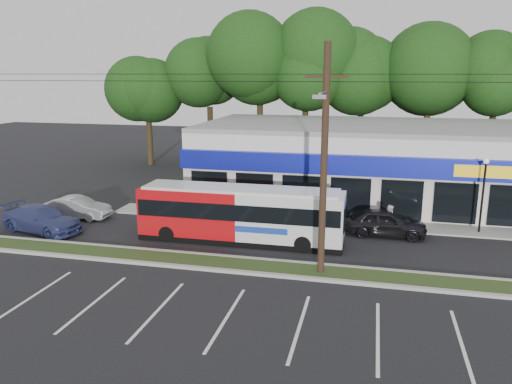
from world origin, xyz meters
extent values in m
plane|color=black|center=(0.00, 0.00, 0.00)|extent=(120.00, 120.00, 0.00)
cube|color=#223415|center=(0.00, 1.00, 0.06)|extent=(40.00, 1.60, 0.12)
cube|color=#9E9E93|center=(0.00, 0.15, 0.07)|extent=(40.00, 0.25, 0.14)
cube|color=#9E9E93|center=(0.00, 1.85, 0.07)|extent=(40.00, 0.25, 0.14)
cube|color=#9E9E93|center=(5.00, 9.00, 0.05)|extent=(32.00, 2.20, 0.10)
cube|color=silver|center=(5.50, 16.00, 2.50)|extent=(25.00, 12.00, 5.00)
cube|color=#101899|center=(5.50, 9.75, 3.40)|extent=(25.00, 0.50, 1.20)
cube|color=black|center=(5.50, 9.94, 1.40)|extent=(24.00, 0.12, 2.40)
cube|color=yellow|center=(12.50, 9.48, 3.40)|extent=(6.00, 0.06, 0.70)
cube|color=gray|center=(5.50, 16.00, 5.15)|extent=(25.00, 12.00, 0.30)
cylinder|color=black|center=(3.00, 1.00, 5.00)|extent=(0.30, 0.30, 10.00)
cube|color=black|center=(3.00, 1.00, 8.60)|extent=(1.80, 0.12, 0.12)
cylinder|color=#59595E|center=(3.00, -0.20, 8.00)|extent=(0.10, 2.40, 0.10)
cube|color=#59595E|center=(3.00, -1.50, 7.90)|extent=(0.50, 0.25, 0.15)
cylinder|color=black|center=(0.00, 1.00, 8.70)|extent=(50.00, 0.02, 0.02)
cylinder|color=black|center=(0.00, 1.00, 8.40)|extent=(50.00, 0.02, 0.02)
cylinder|color=black|center=(11.00, 8.80, 2.00)|extent=(0.12, 0.12, 4.00)
sphere|color=silver|center=(11.00, 8.80, 4.10)|extent=(0.30, 0.30, 0.30)
cylinder|color=black|center=(-16.00, 26.00, 2.86)|extent=(0.56, 0.56, 5.72)
sphere|color=black|center=(-16.00, 26.00, 8.45)|extent=(6.76, 6.76, 6.76)
cylinder|color=black|center=(-11.00, 26.00, 2.86)|extent=(0.56, 0.56, 5.72)
sphere|color=black|center=(-11.00, 26.00, 8.45)|extent=(6.76, 6.76, 6.76)
cylinder|color=black|center=(-6.00, 26.00, 2.86)|extent=(0.56, 0.56, 5.72)
sphere|color=black|center=(-6.00, 26.00, 8.45)|extent=(6.76, 6.76, 6.76)
cylinder|color=black|center=(-1.00, 26.00, 2.86)|extent=(0.56, 0.56, 5.72)
sphere|color=black|center=(-1.00, 26.00, 8.45)|extent=(6.76, 6.76, 6.76)
cylinder|color=black|center=(4.00, 26.00, 2.86)|extent=(0.56, 0.56, 5.72)
sphere|color=black|center=(4.00, 26.00, 8.45)|extent=(6.76, 6.76, 6.76)
cylinder|color=black|center=(9.00, 26.00, 2.86)|extent=(0.56, 0.56, 5.72)
sphere|color=black|center=(9.00, 26.00, 8.45)|extent=(6.76, 6.76, 6.76)
cylinder|color=black|center=(14.00, 26.00, 2.86)|extent=(0.56, 0.56, 5.72)
sphere|color=black|center=(14.00, 26.00, 8.45)|extent=(6.76, 6.76, 6.76)
cube|color=#B40D12|center=(-4.34, 4.48, 1.56)|extent=(5.42, 2.29, 2.48)
cube|color=silver|center=(1.07, 4.52, 1.56)|extent=(5.42, 2.29, 2.48)
cube|color=black|center=(-1.64, 4.50, 0.18)|extent=(10.84, 2.27, 0.32)
cube|color=black|center=(-1.64, 4.50, 1.85)|extent=(10.62, 2.37, 0.86)
cube|color=black|center=(3.80, 4.53, 1.71)|extent=(0.07, 1.92, 1.26)
cube|color=#193899|center=(-0.28, 3.37, 1.04)|extent=(2.71, 0.05, 0.32)
cube|color=silver|center=(-1.64, 4.50, 2.85)|extent=(10.29, 2.09, 0.16)
cylinder|color=black|center=(-5.42, 3.47, 0.43)|extent=(0.87, 0.26, 0.87)
cylinder|color=black|center=(-5.43, 5.49, 0.43)|extent=(0.87, 0.26, 0.87)
cylinder|color=black|center=(1.83, 3.51, 0.43)|extent=(0.87, 0.26, 0.87)
cylinder|color=black|center=(1.82, 5.53, 0.43)|extent=(0.87, 0.26, 0.87)
imported|color=black|center=(5.88, 7.22, 0.75)|extent=(4.43, 1.89, 1.49)
imported|color=#95989C|center=(-12.55, 6.32, 0.67)|extent=(4.07, 1.49, 1.33)
imported|color=navy|center=(-13.00, 3.50, 0.73)|extent=(5.34, 3.16, 1.45)
imported|color=silver|center=(3.33, 7.07, 0.89)|extent=(0.68, 0.48, 1.77)
imported|color=silver|center=(6.06, 7.48, 0.85)|extent=(1.03, 0.95, 1.69)
camera|label=1|loc=(5.01, -19.98, 8.72)|focal=35.00mm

